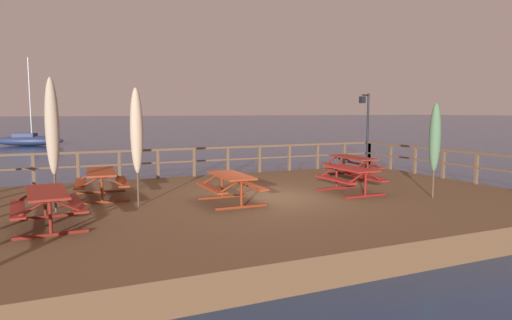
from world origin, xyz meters
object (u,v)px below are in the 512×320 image
(picnic_table_mid_right, at_px, (353,162))
(patio_umbrella_tall_mid_left, at_px, (52,127))
(picnic_table_back_right, at_px, (231,182))
(picnic_table_front_left, at_px, (101,178))
(picnic_table_mid_centre, at_px, (47,200))
(patio_umbrella_tall_back_right, at_px, (137,131))
(picnic_table_front_right, at_px, (350,175))
(lamp_post_hooked, at_px, (366,119))
(patio_umbrella_short_front, at_px, (435,138))
(sailboat_distant, at_px, (28,140))

(picnic_table_mid_right, bearing_deg, patio_umbrella_tall_mid_left, -169.52)
(picnic_table_back_right, relative_size, patio_umbrella_tall_mid_left, 0.57)
(picnic_table_front_left, relative_size, picnic_table_mid_centre, 0.97)
(picnic_table_front_left, height_order, picnic_table_mid_centre, same)
(picnic_table_front_left, distance_m, patio_umbrella_tall_back_right, 2.24)
(picnic_table_front_left, xyz_separation_m, picnic_table_back_right, (3.09, -2.17, -0.01))
(picnic_table_front_right, bearing_deg, picnic_table_front_left, 161.88)
(picnic_table_front_right, xyz_separation_m, patio_umbrella_tall_mid_left, (-8.09, 0.78, 1.51))
(picnic_table_mid_right, relative_size, lamp_post_hooked, 0.69)
(picnic_table_front_left, height_order, patio_umbrella_short_front, patio_umbrella_short_front)
(patio_umbrella_tall_mid_left, xyz_separation_m, sailboat_distant, (-1.94, 32.99, -2.16))
(picnic_table_mid_centre, bearing_deg, picnic_table_front_left, 64.74)
(picnic_table_front_left, height_order, sailboat_distant, sailboat_distant)
(patio_umbrella_short_front, bearing_deg, picnic_table_mid_centre, 174.61)
(picnic_table_mid_centre, height_order, patio_umbrella_short_front, patio_umbrella_short_front)
(picnic_table_mid_right, distance_m, patio_umbrella_short_front, 4.41)
(picnic_table_front_right, distance_m, sailboat_distant, 35.24)
(picnic_table_mid_centre, xyz_separation_m, lamp_post_hooked, (12.39, 5.31, 1.55))
(patio_umbrella_tall_mid_left, xyz_separation_m, patio_umbrella_short_front, (9.78, -2.37, -0.36))
(picnic_table_mid_centre, distance_m, patio_umbrella_short_front, 10.05)
(picnic_table_back_right, bearing_deg, sailboat_distant, 100.49)
(sailboat_distant, bearing_deg, picnic_table_front_right, -73.46)
(picnic_table_front_right, bearing_deg, patio_umbrella_tall_mid_left, 174.49)
(patio_umbrella_short_front, xyz_separation_m, lamp_post_hooked, (2.44, 6.25, 0.41))
(picnic_table_back_right, xyz_separation_m, lamp_post_hooked, (7.92, 4.58, 1.56))
(picnic_table_front_left, distance_m, patio_umbrella_short_front, 9.46)
(picnic_table_front_right, height_order, picnic_table_mid_right, same)
(picnic_table_mid_right, xyz_separation_m, patio_umbrella_tall_mid_left, (-10.12, -1.87, 1.50))
(sailboat_distant, bearing_deg, picnic_table_front_left, -84.30)
(picnic_table_back_right, distance_m, patio_umbrella_tall_back_right, 2.78)
(lamp_post_hooked, bearing_deg, picnic_table_mid_centre, -156.78)
(picnic_table_back_right, xyz_separation_m, picnic_table_mid_centre, (-4.46, -0.73, 0.01))
(picnic_table_front_right, relative_size, picnic_table_mid_right, 0.82)
(patio_umbrella_tall_back_right, bearing_deg, patio_umbrella_tall_mid_left, 175.95)
(patio_umbrella_tall_back_right, bearing_deg, picnic_table_front_right, -5.98)
(picnic_table_mid_right, xyz_separation_m, picnic_table_back_right, (-5.82, -2.57, -0.01))
(picnic_table_front_left, height_order, patio_umbrella_tall_back_right, patio_umbrella_tall_back_right)
(picnic_table_front_left, bearing_deg, patio_umbrella_tall_back_right, -65.10)
(patio_umbrella_short_front, xyz_separation_m, sailboat_distant, (-11.72, 35.36, -1.80))
(patio_umbrella_tall_mid_left, bearing_deg, sailboat_distant, 93.37)
(picnic_table_front_right, xyz_separation_m, patio_umbrella_short_front, (1.69, -1.59, 1.15))
(picnic_table_mid_right, xyz_separation_m, sailboat_distant, (-12.06, 31.12, -0.66))
(picnic_table_back_right, relative_size, patio_umbrella_short_front, 0.69)
(patio_umbrella_short_front, bearing_deg, picnic_table_mid_right, 85.35)
(picnic_table_back_right, distance_m, patio_umbrella_short_front, 5.84)
(lamp_post_hooked, bearing_deg, patio_umbrella_tall_back_right, -158.62)
(picnic_table_front_right, distance_m, picnic_table_mid_centre, 8.28)
(patio_umbrella_tall_mid_left, bearing_deg, picnic_table_mid_right, 10.48)
(patio_umbrella_tall_back_right, distance_m, sailboat_distant, 33.42)
(patio_umbrella_tall_mid_left, xyz_separation_m, patio_umbrella_tall_back_right, (1.95, -0.14, -0.13))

